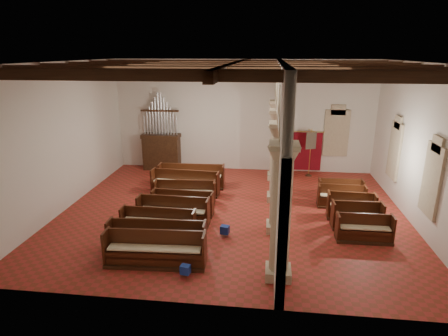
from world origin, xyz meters
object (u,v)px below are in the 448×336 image
pipe_organ (161,145)px  processional_banner (310,161)px  nave_pew_0 (155,254)px  lectern (173,161)px  aisle_pew_0 (364,232)px

pipe_organ → processional_banner: 8.14m
nave_pew_0 → processional_banner: bearing=56.6°
pipe_organ → processional_banner: (8.12, -0.29, -0.55)m
lectern → processional_banner: (7.51, -0.28, 0.36)m
processional_banner → nave_pew_0: processional_banner is taller
pipe_organ → lectern: bearing=-0.9°
pipe_organ → lectern: pipe_organ is taller
nave_pew_0 → aisle_pew_0: 7.20m
pipe_organ → processional_banner: bearing=-2.0°
aisle_pew_0 → pipe_organ: bearing=141.3°
pipe_organ → nave_pew_0: size_ratio=1.39×
lectern → nave_pew_0: size_ratio=0.35×
lectern → processional_banner: 7.52m
pipe_organ → aisle_pew_0: pipe_organ is taller
lectern → processional_banner: size_ratio=0.43×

